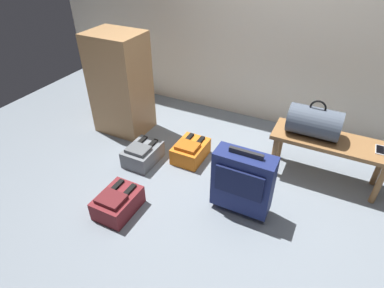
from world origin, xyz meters
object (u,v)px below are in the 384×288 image
(cell_phone, at_px, (380,150))
(suitcase_upright_navy, at_px, (243,181))
(duffel_bag_slate, at_px, (314,122))
(backpack_maroon, at_px, (118,202))
(bench, at_px, (330,146))
(backpack_orange, at_px, (190,151))
(backpack_grey, at_px, (143,154))
(side_cabinet, at_px, (120,84))

(cell_phone, xyz_separation_m, suitcase_upright_navy, (-0.92, -0.74, -0.13))
(duffel_bag_slate, height_order, backpack_maroon, duffel_bag_slate)
(bench, xyz_separation_m, backpack_orange, (-1.24, -0.28, -0.27))
(cell_phone, distance_m, suitcase_upright_navy, 1.19)
(backpack_grey, relative_size, side_cabinet, 0.35)
(suitcase_upright_navy, xyz_separation_m, backpack_orange, (-0.68, 0.44, -0.22))
(suitcase_upright_navy, bearing_deg, bench, 52.78)
(backpack_maroon, bearing_deg, suitcase_upright_navy, 27.53)
(bench, height_order, side_cabinet, side_cabinet)
(suitcase_upright_navy, height_order, backpack_grey, suitcase_upright_navy)
(suitcase_upright_navy, relative_size, backpack_maroon, 1.59)
(duffel_bag_slate, xyz_separation_m, cell_phone, (0.55, 0.01, -0.13))
(backpack_maroon, bearing_deg, backpack_orange, 76.98)
(duffel_bag_slate, relative_size, backpack_maroon, 1.16)
(cell_phone, height_order, side_cabinet, side_cabinet)
(backpack_orange, bearing_deg, backpack_grey, -146.98)
(cell_phone, bearing_deg, suitcase_upright_navy, -141.40)
(backpack_grey, distance_m, side_cabinet, 0.84)
(backpack_orange, relative_size, backpack_grey, 1.00)
(bench, distance_m, side_cabinet, 2.19)
(bench, bearing_deg, suitcase_upright_navy, -127.22)
(bench, relative_size, duffel_bag_slate, 2.27)
(backpack_grey, bearing_deg, cell_phone, 15.46)
(backpack_orange, distance_m, backpack_grey, 0.48)
(backpack_maroon, xyz_separation_m, side_cabinet, (-0.73, 1.10, 0.46))
(duffel_bag_slate, bearing_deg, backpack_grey, -159.62)
(duffel_bag_slate, height_order, backpack_grey, duffel_bag_slate)
(suitcase_upright_navy, xyz_separation_m, side_cabinet, (-1.63, 0.63, 0.24))
(duffel_bag_slate, bearing_deg, backpack_orange, -165.10)
(duffel_bag_slate, distance_m, suitcase_upright_navy, 0.85)
(duffel_bag_slate, bearing_deg, suitcase_upright_navy, -117.31)
(backpack_orange, bearing_deg, backpack_maroon, -103.02)
(cell_phone, bearing_deg, bench, -177.94)
(suitcase_upright_navy, bearing_deg, side_cabinet, 158.80)
(side_cabinet, bearing_deg, bench, 2.47)
(side_cabinet, bearing_deg, backpack_maroon, -56.32)
(bench, distance_m, backpack_grey, 1.75)
(suitcase_upright_navy, height_order, side_cabinet, side_cabinet)
(cell_phone, bearing_deg, side_cabinet, -177.59)
(bench, distance_m, backpack_orange, 1.30)
(suitcase_upright_navy, bearing_deg, backpack_grey, 170.48)
(cell_phone, xyz_separation_m, side_cabinet, (-2.55, -0.11, 0.11))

